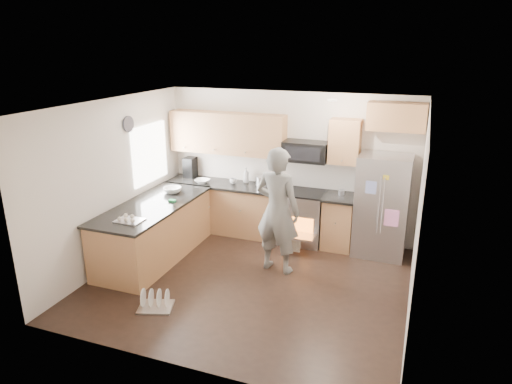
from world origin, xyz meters
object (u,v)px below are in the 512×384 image
at_px(refrigerator, 382,206).
at_px(person, 278,211).
at_px(dish_rack, 155,303).
at_px(stove_range, 302,205).

bearing_deg(refrigerator, person, -140.44).
bearing_deg(person, dish_rack, 63.85).
distance_m(person, dish_rack, 2.19).
bearing_deg(dish_rack, stove_range, 65.56).
distance_m(stove_range, refrigerator, 1.35).
bearing_deg(stove_range, refrigerator, -1.81).
height_order(stove_range, refrigerator, stove_range).
height_order(person, dish_rack, person).
height_order(stove_range, person, person).
bearing_deg(stove_range, dish_rack, -114.44).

